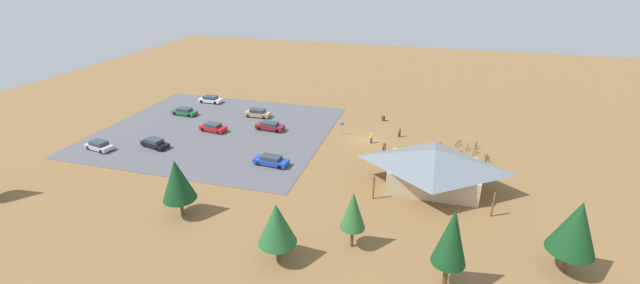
# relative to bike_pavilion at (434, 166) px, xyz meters

# --- Properties ---
(ground) EXTENTS (160.00, 160.00, 0.00)m
(ground) POSITION_rel_bike_pavilion_xyz_m (10.14, -11.48, -2.88)
(ground) COLOR olive
(ground) RESTS_ON ground
(parking_lot_asphalt) EXTENTS (36.53, 32.18, 0.05)m
(parking_lot_asphalt) POSITION_rel_bike_pavilion_xyz_m (34.83, -9.08, -2.86)
(parking_lot_asphalt) COLOR #56565B
(parking_lot_asphalt) RESTS_ON ground
(bike_pavilion) EXTENTS (13.43, 10.17, 5.04)m
(bike_pavilion) POSITION_rel_bike_pavilion_xyz_m (0.00, 0.00, 0.00)
(bike_pavilion) COLOR #C6B28E
(bike_pavilion) RESTS_ON ground
(trash_bin) EXTENTS (0.60, 0.60, 0.90)m
(trash_bin) POSITION_rel_bike_pavilion_xyz_m (8.79, -21.04, -2.43)
(trash_bin) COLOR brown
(trash_bin) RESTS_ON ground
(lot_sign) EXTENTS (0.56, 0.08, 2.20)m
(lot_sign) POSITION_rel_bike_pavilion_xyz_m (14.35, -12.94, -1.47)
(lot_sign) COLOR #99999E
(lot_sign) RESTS_ON ground
(pine_mideast) EXTENTS (2.43, 2.43, 6.09)m
(pine_mideast) POSITION_rel_bike_pavilion_xyz_m (7.14, 14.05, 1.25)
(pine_mideast) COLOR brown
(pine_mideast) RESTS_ON ground
(pine_east) EXTENTS (3.57, 3.57, 6.09)m
(pine_east) POSITION_rel_bike_pavilion_xyz_m (13.34, 17.86, 1.16)
(pine_east) COLOR brown
(pine_east) RESTS_ON ground
(pine_west) EXTENTS (2.85, 2.85, 7.80)m
(pine_west) POSITION_rel_bike_pavilion_xyz_m (-1.57, 17.18, 2.30)
(pine_west) COLOR brown
(pine_west) RESTS_ON ground
(pine_midwest) EXTENTS (3.60, 3.60, 6.67)m
(pine_midwest) POSITION_rel_bike_pavilion_xyz_m (26.20, 13.80, 1.47)
(pine_midwest) COLOR brown
(pine_midwest) RESTS_ON ground
(pine_far_east) EXTENTS (3.98, 3.98, 7.29)m
(pine_far_east) POSITION_rel_bike_pavilion_xyz_m (-11.89, 12.28, 1.90)
(pine_far_east) COLOR brown
(pine_far_east) RESTS_ON ground
(bicycle_silver_trailside) EXTENTS (1.55, 0.80, 0.86)m
(bicycle_silver_trailside) POSITION_rel_bike_pavilion_xyz_m (-4.73, -7.87, -2.49)
(bicycle_silver_trailside) COLOR black
(bicycle_silver_trailside) RESTS_ON ground
(bicycle_black_front_row) EXTENTS (0.68, 1.67, 0.83)m
(bicycle_black_front_row) POSITION_rel_bike_pavilion_xyz_m (-7.32, -9.60, -2.52)
(bicycle_black_front_row) COLOR black
(bicycle_black_front_row) RESTS_ON ground
(bicycle_blue_lone_east) EXTENTS (0.58, 1.72, 0.88)m
(bicycle_blue_lone_east) POSITION_rel_bike_pavilion_xyz_m (-3.92, -9.59, -2.49)
(bicycle_blue_lone_east) COLOR black
(bicycle_blue_lone_east) RESTS_ON ground
(bicycle_yellow_yard_right) EXTENTS (0.90, 1.48, 0.83)m
(bicycle_yellow_yard_right) POSITION_rel_bike_pavilion_xyz_m (-5.87, -11.06, -2.51)
(bicycle_yellow_yard_right) COLOR black
(bicycle_yellow_yard_right) RESTS_ON ground
(bicycle_teal_near_porch) EXTENTS (0.48, 1.73, 0.85)m
(bicycle_teal_near_porch) POSITION_rel_bike_pavilion_xyz_m (-4.79, -12.47, -2.50)
(bicycle_teal_near_porch) COLOR black
(bicycle_teal_near_porch) RESTS_ON ground
(bicycle_red_mid_cluster) EXTENTS (0.79, 1.56, 0.87)m
(bicycle_red_mid_cluster) POSITION_rel_bike_pavilion_xyz_m (-1.07, -12.08, -2.49)
(bicycle_red_mid_cluster) COLOR black
(bicycle_red_mid_cluster) RESTS_ON ground
(bicycle_green_edge_north) EXTENTS (1.68, 0.48, 0.79)m
(bicycle_green_edge_north) POSITION_rel_bike_pavilion_xyz_m (-2.19, -8.28, -2.53)
(bicycle_green_edge_north) COLOR black
(bicycle_green_edge_north) RESTS_ON ground
(bicycle_orange_lone_west) EXTENTS (0.58, 1.78, 0.91)m
(bicycle_orange_lone_west) POSITION_rel_bike_pavilion_xyz_m (-6.09, -13.50, -2.48)
(bicycle_orange_lone_west) COLOR black
(bicycle_orange_lone_west) RESTS_ON ground
(bicycle_purple_by_bin) EXTENTS (0.99, 1.58, 0.85)m
(bicycle_purple_by_bin) POSITION_rel_bike_pavilion_xyz_m (-3.57, -13.58, -2.50)
(bicycle_purple_by_bin) COLOR black
(bicycle_purple_by_bin) RESTS_ON ground
(bicycle_white_edge_south) EXTENTS (0.70, 1.59, 0.75)m
(bicycle_white_edge_south) POSITION_rel_bike_pavilion_xyz_m (-0.62, -9.74, -2.54)
(bicycle_white_edge_south) COLOR black
(bicycle_white_edge_south) RESTS_ON ground
(bicycle_silver_yard_center) EXTENTS (0.48, 1.74, 0.83)m
(bicycle_silver_yard_center) POSITION_rel_bike_pavilion_xyz_m (-7.03, -5.75, -2.52)
(bicycle_silver_yard_center) COLOR black
(bicycle_silver_yard_center) RESTS_ON ground
(bicycle_black_back_row) EXTENTS (1.20, 1.35, 0.76)m
(bicycle_black_back_row) POSITION_rel_bike_pavilion_xyz_m (-6.31, -7.32, -2.52)
(bicycle_black_back_row) COLOR black
(bicycle_black_back_row) RESTS_ON ground
(car_silver_far_end) EXTENTS (4.56, 2.60, 1.33)m
(car_silver_far_end) POSITION_rel_bike_pavilion_xyz_m (47.61, 2.43, -2.17)
(car_silver_far_end) COLOR #BCBCC1
(car_silver_far_end) RESTS_ON parking_lot_asphalt
(car_black_aisle_side) EXTENTS (4.79, 2.81, 1.37)m
(car_black_aisle_side) POSITION_rel_bike_pavilion_xyz_m (40.22, -0.55, -2.16)
(car_black_aisle_side) COLOR black
(car_black_aisle_side) RESTS_ON parking_lot_asphalt
(car_green_end_stall) EXTENTS (4.65, 2.10, 1.30)m
(car_green_end_stall) POSITION_rel_bike_pavilion_xyz_m (43.92, -14.07, -2.18)
(car_green_end_stall) COLOR #1E6B3D
(car_green_end_stall) RESTS_ON parking_lot_asphalt
(car_tan_mid_lot) EXTENTS (4.53, 1.76, 1.46)m
(car_tan_mid_lot) POSITION_rel_bike_pavilion_xyz_m (30.71, -16.76, -2.11)
(car_tan_mid_lot) COLOR tan
(car_tan_mid_lot) RESTS_ON parking_lot_asphalt
(car_red_inner_stall) EXTENTS (4.58, 2.33, 1.35)m
(car_red_inner_stall) POSITION_rel_bike_pavilion_xyz_m (34.99, -8.55, -2.15)
(car_red_inner_stall) COLOR red
(car_red_inner_stall) RESTS_ON parking_lot_asphalt
(car_white_near_entry) EXTENTS (4.55, 2.03, 1.32)m
(car_white_near_entry) POSITION_rel_bike_pavilion_xyz_m (43.01, -21.72, -2.17)
(car_white_near_entry) COLOR white
(car_white_near_entry) RESTS_ON parking_lot_asphalt
(car_maroon_back_corner) EXTENTS (4.85, 2.06, 1.38)m
(car_maroon_back_corner) POSITION_rel_bike_pavilion_xyz_m (26.23, -11.58, -2.14)
(car_maroon_back_corner) COLOR maroon
(car_maroon_back_corner) RESTS_ON parking_lot_asphalt
(car_blue_by_curb) EXTENTS (4.88, 2.12, 1.37)m
(car_blue_by_curb) POSITION_rel_bike_pavilion_xyz_m (21.27, 0.10, -2.15)
(car_blue_by_curb) COLOR #1E42B2
(car_blue_by_curb) RESTS_ON parking_lot_asphalt
(visitor_at_bikes) EXTENTS (0.38, 0.36, 1.74)m
(visitor_at_bikes) POSITION_rel_bike_pavilion_xyz_m (7.01, -8.16, -1.97)
(visitor_at_bikes) COLOR #2D3347
(visitor_at_bikes) RESTS_ON ground
(visitor_by_pavilion) EXTENTS (0.36, 0.36, 1.70)m
(visitor_by_pavilion) POSITION_rel_bike_pavilion_xyz_m (9.31, -11.03, -1.99)
(visitor_by_pavilion) COLOR #2D3347
(visitor_by_pavilion) RESTS_ON ground
(visitor_crossing_yard) EXTENTS (0.38, 0.40, 1.59)m
(visitor_crossing_yard) POSITION_rel_bike_pavilion_xyz_m (5.39, -14.66, -2.05)
(visitor_crossing_yard) COLOR #2D3347
(visitor_crossing_yard) RESTS_ON ground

